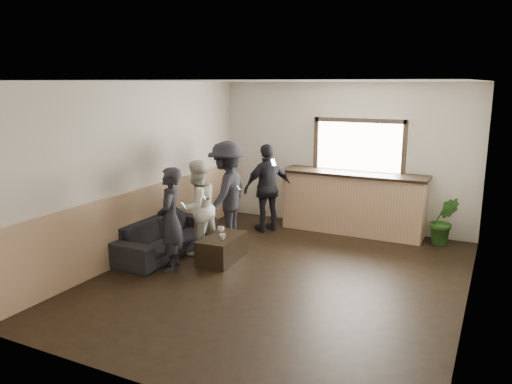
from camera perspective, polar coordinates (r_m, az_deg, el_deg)
The scene contains 12 objects.
ground at distance 7.39m, azimuth 2.81°, elevation -9.70°, with size 5.00×6.00×0.01m, color black.
room_shell at distance 7.29m, azimuth -2.38°, elevation 2.04°, with size 5.01×6.01×2.80m.
bar_counter at distance 9.54m, azimuth 11.03°, elevation -0.77°, with size 2.70×0.68×2.13m.
sofa at distance 8.43m, azimuth -10.34°, elevation -4.91°, with size 2.05×0.80×0.60m, color black.
coffee_table at distance 7.99m, azimuth -3.91°, elevation -6.45°, with size 0.50×0.90×0.40m, color black.
cup_a at distance 8.15m, azimuth -4.04°, elevation -4.26°, with size 0.11×0.11×0.09m, color silver.
cup_b at distance 7.77m, azimuth -3.85°, elevation -5.12°, with size 0.09×0.09×0.09m, color silver.
potted_plant at distance 9.27m, azimuth 20.66°, elevation -3.08°, with size 0.47×0.38×0.86m, color #2D6623.
person_a at distance 7.55m, azimuth -9.77°, elevation -3.09°, with size 0.58×0.68×1.57m.
person_b at distance 8.21m, azimuth -6.75°, elevation -1.76°, with size 0.78×0.90×1.57m.
person_c at distance 8.71m, azimuth -3.35°, elevation -0.08°, with size 0.78×1.23×1.80m.
person_d at distance 9.40m, azimuth 1.35°, elevation 0.46°, with size 0.91×1.03×1.67m.
Camera 1 is at (2.72, -6.28, 2.78)m, focal length 35.00 mm.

